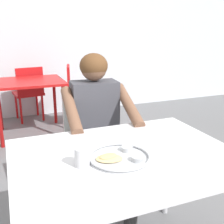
% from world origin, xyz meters
% --- Properties ---
extents(back_wall, '(12.00, 0.12, 3.40)m').
position_xyz_m(back_wall, '(0.00, 3.38, 1.70)').
color(back_wall, silver).
rests_on(back_wall, ground).
extents(table_foreground, '(1.13, 0.84, 0.74)m').
position_xyz_m(table_foreground, '(0.02, 0.03, 0.67)').
color(table_foreground, silver).
rests_on(table_foreground, ground).
extents(thali_tray, '(0.30, 0.30, 0.03)m').
position_xyz_m(thali_tray, '(-0.03, -0.01, 0.75)').
color(thali_tray, '#B7BABF').
rests_on(thali_tray, table_foreground).
extents(drinking_cup, '(0.07, 0.07, 0.09)m').
position_xyz_m(drinking_cup, '(-0.22, -0.02, 0.79)').
color(drinking_cup, silver).
rests_on(drinking_cup, table_foreground).
extents(chair_foreground, '(0.46, 0.46, 0.86)m').
position_xyz_m(chair_foreground, '(0.10, 0.89, 0.50)').
color(chair_foreground, silver).
rests_on(chair_foreground, ground).
extents(diner_foreground, '(0.52, 0.57, 1.19)m').
position_xyz_m(diner_foreground, '(0.09, 0.67, 0.71)').
color(diner_foreground, '#323232').
rests_on(diner_foreground, ground).
extents(table_background_red, '(0.88, 0.78, 0.72)m').
position_xyz_m(table_background_red, '(-0.24, 2.47, 0.63)').
color(table_background_red, '#B71414').
rests_on(table_background_red, ground).
extents(chair_red_right, '(0.47, 0.48, 0.88)m').
position_xyz_m(chair_red_right, '(0.40, 2.52, 0.51)').
color(chair_red_right, '#B21214').
rests_on(chair_red_right, ground).
extents(chair_red_far, '(0.46, 0.45, 0.83)m').
position_xyz_m(chair_red_far, '(-0.19, 3.04, 0.48)').
color(chair_red_far, '#B21315').
rests_on(chair_red_far, ground).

